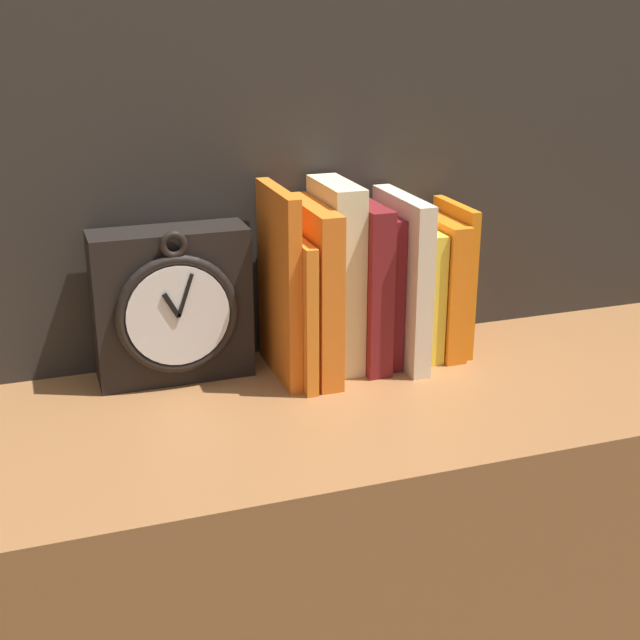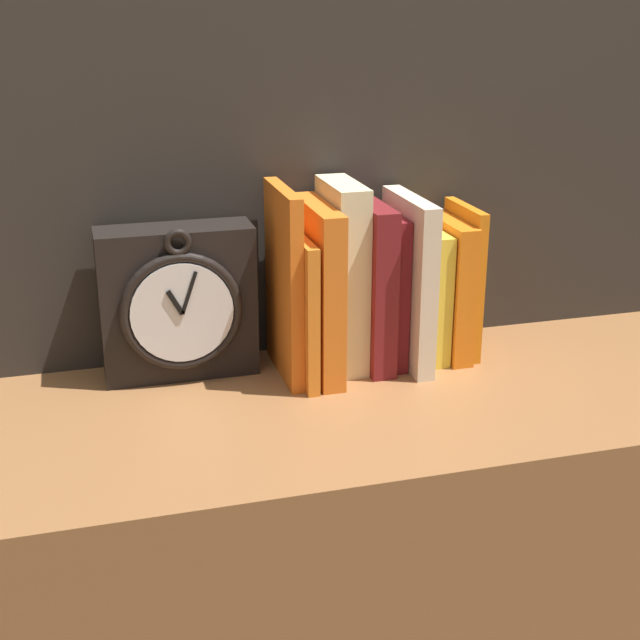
% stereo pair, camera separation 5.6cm
% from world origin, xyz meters
% --- Properties ---
extents(wall_back, '(6.00, 0.05, 2.60)m').
position_xyz_m(wall_back, '(0.00, 0.21, 1.30)').
color(wall_back, '#2D2823').
rests_on(wall_back, ground_plane).
extents(clock, '(0.19, 0.08, 0.20)m').
position_xyz_m(clock, '(-0.14, 0.14, 0.97)').
color(clock, black).
rests_on(clock, bookshelf).
extents(book_slot0_orange, '(0.02, 0.14, 0.24)m').
position_xyz_m(book_slot0_orange, '(-0.02, 0.11, 0.99)').
color(book_slot0_orange, orange).
rests_on(book_slot0_orange, bookshelf).
extents(book_slot1_orange, '(0.01, 0.15, 0.18)m').
position_xyz_m(book_slot1_orange, '(-0.00, 0.10, 0.97)').
color(book_slot1_orange, orange).
rests_on(book_slot1_orange, bookshelf).
extents(book_slot2_orange, '(0.03, 0.15, 0.22)m').
position_xyz_m(book_slot2_orange, '(0.03, 0.10, 0.98)').
color(book_slot2_orange, orange).
rests_on(book_slot2_orange, bookshelf).
extents(book_slot3_cream, '(0.04, 0.11, 0.24)m').
position_xyz_m(book_slot3_cream, '(0.06, 0.12, 0.99)').
color(book_slot3_cream, beige).
rests_on(book_slot3_cream, bookshelf).
extents(book_slot4_maroon, '(0.03, 0.13, 0.21)m').
position_xyz_m(book_slot4_maroon, '(0.10, 0.11, 0.98)').
color(book_slot4_maroon, maroon).
rests_on(book_slot4_maroon, bookshelf).
extents(book_slot5_maroon, '(0.02, 0.12, 0.20)m').
position_xyz_m(book_slot5_maroon, '(0.12, 0.12, 0.97)').
color(book_slot5_maroon, maroon).
rests_on(book_slot5_maroon, bookshelf).
extents(book_slot6_cream, '(0.02, 0.15, 0.22)m').
position_xyz_m(book_slot6_cream, '(0.15, 0.10, 0.98)').
color(book_slot6_cream, beige).
rests_on(book_slot6_cream, bookshelf).
extents(book_slot7_yellow, '(0.03, 0.11, 0.17)m').
position_xyz_m(book_slot7_yellow, '(0.18, 0.12, 0.96)').
color(book_slot7_yellow, yellow).
rests_on(book_slot7_yellow, bookshelf).
extents(book_slot8_orange, '(0.03, 0.12, 0.18)m').
position_xyz_m(book_slot8_orange, '(0.21, 0.12, 0.97)').
color(book_slot8_orange, orange).
rests_on(book_slot8_orange, bookshelf).
extents(book_slot9_orange, '(0.01, 0.11, 0.20)m').
position_xyz_m(book_slot9_orange, '(0.23, 0.12, 0.97)').
color(book_slot9_orange, orange).
rests_on(book_slot9_orange, bookshelf).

